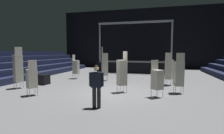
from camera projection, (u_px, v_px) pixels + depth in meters
The scene contains 13 objects.
ground_plane at pixel (113, 93), 9.50m from camera, with size 22.00×30.00×0.10m, color slate.
arena_end_wall at pixel (140, 39), 23.62m from camera, with size 22.00×0.30×8.00m, color black.
stage_riser at pixel (135, 66), 19.25m from camera, with size 7.81×3.51×5.25m.
man_with_tie at pixel (96, 84), 6.67m from camera, with size 0.57×0.31×1.68m.
chair_stack_front_left at pixel (76, 67), 14.17m from camera, with size 0.45×0.45×1.96m.
chair_stack_front_right at pixel (169, 69), 11.35m from camera, with size 0.58×0.58×2.14m.
chair_stack_mid_left at pixel (157, 79), 8.27m from camera, with size 0.62×0.62×1.79m.
chair_stack_mid_right at pixel (18, 68), 10.32m from camera, with size 0.59×0.59×2.48m.
chair_stack_mid_centre at pixel (105, 64), 13.11m from camera, with size 0.58×0.58×2.56m.
chair_stack_rear_left at pixel (122, 72), 9.29m from camera, with size 0.62×0.62×2.22m.
chair_stack_rear_right at pixel (179, 73), 9.08m from camera, with size 0.51×0.51×2.14m.
chair_stack_rear_centre at pixel (32, 78), 8.61m from camera, with size 0.61×0.61×1.79m.
equipment_road_case at pixel (42, 79), 11.72m from camera, with size 0.90×0.60×0.66m, color black.
Camera 1 is at (2.27, -9.06, 2.18)m, focal length 27.83 mm.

